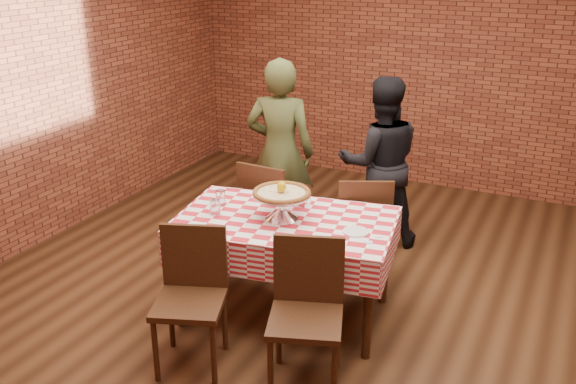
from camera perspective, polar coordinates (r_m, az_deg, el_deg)
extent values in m
plane|color=black|center=(4.78, 2.93, -10.67)|extent=(6.00, 6.00, 0.00)
plane|color=brown|center=(7.00, 13.11, 11.96)|extent=(5.50, 0.00, 5.50)
cube|color=#3F2312|center=(4.57, -0.22, -6.81)|extent=(1.60, 1.11, 0.75)
cylinder|color=beige|center=(4.33, -0.58, -0.12)|extent=(0.48, 0.48, 0.03)
ellipsoid|color=gold|center=(4.31, -0.58, 0.47)|extent=(0.08, 0.08, 0.08)
cylinder|color=white|center=(4.46, -6.57, -1.40)|extent=(0.08, 0.08, 0.11)
cylinder|color=white|center=(4.62, -6.09, -0.54)|extent=(0.08, 0.08, 0.11)
cylinder|color=white|center=(4.21, 6.11, -3.57)|extent=(0.20, 0.20, 0.01)
cube|color=white|center=(4.08, 7.25, -4.50)|extent=(0.06, 0.06, 0.00)
cube|color=white|center=(4.17, 8.18, -3.97)|extent=(0.06, 0.05, 0.00)
cube|color=silver|center=(4.60, 1.21, -0.28)|extent=(0.12, 0.10, 0.15)
imported|color=#404724|center=(5.57, -0.72, 3.57)|extent=(0.68, 0.53, 1.66)
imported|color=black|center=(5.59, 8.28, 2.64)|extent=(0.92, 0.85, 1.51)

